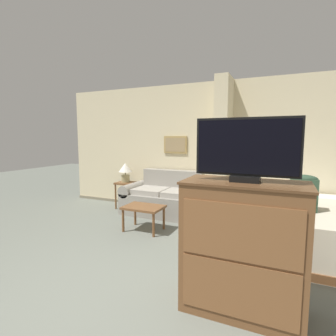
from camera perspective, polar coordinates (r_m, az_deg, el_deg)
The scene contains 11 objects.
ground_plane at distance 2.61m, azimuth -14.07°, elevation -29.26°, with size 20.00×20.00×0.00m, color slate.
wall_back at distance 5.32m, azimuth 9.28°, elevation 4.11°, with size 6.73×0.16×2.60m.
wall_partition_pillar at distance 4.91m, azimuth 11.89°, elevation 3.91°, with size 0.24×0.57×2.60m.
couch at distance 5.24m, azimuth -0.12°, elevation -6.69°, with size 1.74×0.84×0.85m.
coffee_table at distance 4.35m, azimuth -5.32°, elevation -8.99°, with size 0.63×0.46×0.41m.
side_table at distance 5.73m, azimuth -9.19°, elevation -4.22°, with size 0.37×0.37×0.57m.
table_lamp at distance 5.67m, azimuth -9.26°, elevation -0.40°, with size 0.29×0.29×0.42m.
tv_dresser at distance 2.46m, azimuth 15.97°, elevation -16.29°, with size 1.03×0.52×1.15m.
tv at distance 2.27m, azimuth 16.66°, elevation 3.82°, with size 0.85×0.16×0.54m.
bed at distance 4.22m, azimuth 27.16°, elevation -10.99°, with size 1.46×2.03×0.58m.
backpack at distance 3.81m, azimuth 27.39°, elevation -4.68°, with size 0.33×0.20×0.47m.
Camera 1 is at (1.33, -1.65, 1.53)m, focal length 28.00 mm.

